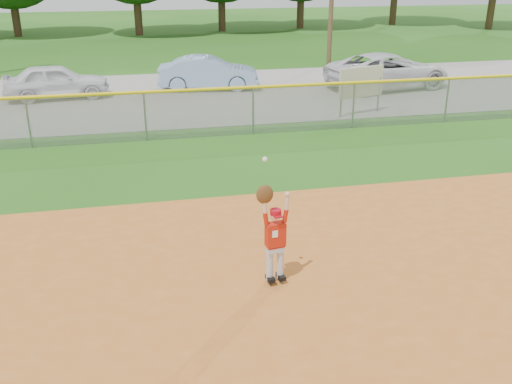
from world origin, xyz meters
The scene contains 8 objects.
ground centered at (0.00, 0.00, 0.00)m, with size 120.00×120.00×0.00m, color #225613.
parking_strip centered at (0.00, 16.00, 0.01)m, with size 44.00×10.00×0.03m, color gray.
car_white_a centered at (-3.22, 16.48, 0.71)m, with size 1.61×3.99×1.36m, color silver.
car_blue centered at (2.88, 16.95, 0.72)m, with size 1.46×4.19×1.38m, color #84A4C5.
car_white_b centered at (10.37, 15.50, 0.77)m, with size 2.46×5.34×1.48m, color silver.
sponsor_sign centered at (7.53, 11.54, 1.13)m, with size 1.84×0.65×1.71m.
outfield_fence centered at (0.00, 10.00, 0.88)m, with size 40.06×0.10×1.55m.
ballplayer centered at (1.77, 1.06, 0.97)m, with size 0.58×0.27×2.21m.
Camera 1 is at (-0.31, -7.10, 5.13)m, focal length 40.00 mm.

